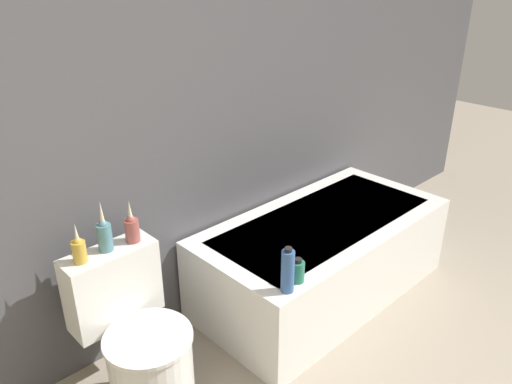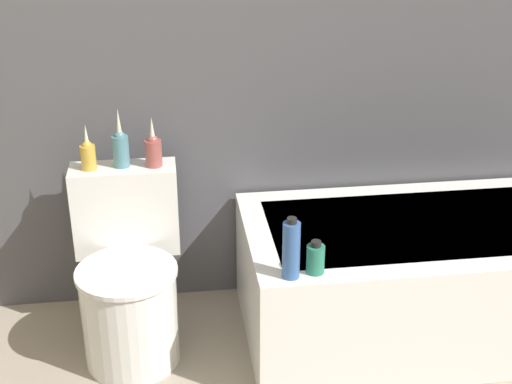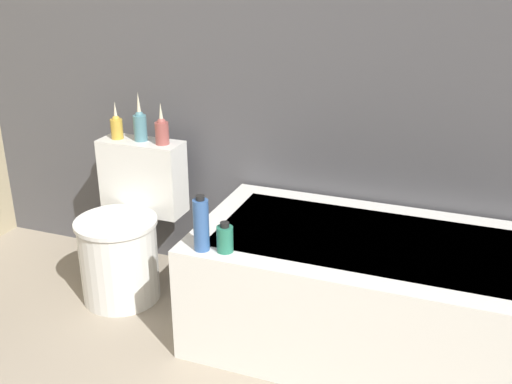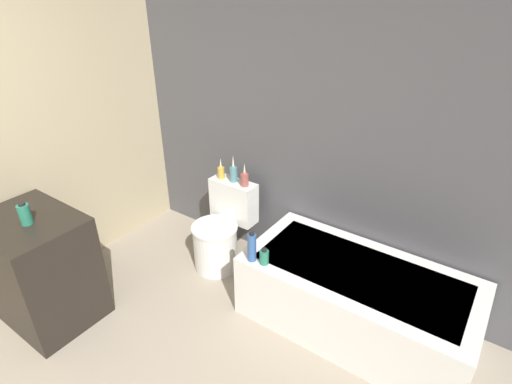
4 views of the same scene
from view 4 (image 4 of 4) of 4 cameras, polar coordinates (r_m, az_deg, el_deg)
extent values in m
cube|color=#4C4C51|center=(3.17, 7.13, 9.27)|extent=(6.40, 0.06, 2.60)
cube|color=white|center=(3.09, 13.99, -14.56)|extent=(1.61, 0.80, 0.52)
cube|color=#B7BCC6|center=(2.93, 14.58, -10.92)|extent=(1.41, 0.60, 0.01)
cylinder|color=white|center=(3.60, -5.80, -7.91)|extent=(0.38, 0.38, 0.41)
cylinder|color=white|center=(3.48, -5.97, -5.07)|extent=(0.40, 0.40, 0.02)
cube|color=white|center=(3.58, -3.21, -1.21)|extent=(0.43, 0.17, 0.38)
cube|color=black|center=(3.39, -28.39, -9.60)|extent=(0.75, 0.57, 0.86)
cylinder|color=#267259|center=(3.08, -30.12, -2.80)|extent=(0.08, 0.08, 0.14)
cylinder|color=black|center=(3.04, -30.49, -1.48)|extent=(0.04, 0.04, 0.02)
cylinder|color=gold|center=(3.54, -5.02, 2.75)|extent=(0.06, 0.06, 0.10)
sphere|color=gold|center=(3.52, -5.05, 3.49)|extent=(0.04, 0.04, 0.04)
cone|color=beige|center=(3.50, -5.08, 4.17)|extent=(0.02, 0.02, 0.09)
cylinder|color=teal|center=(3.47, -3.24, 2.51)|extent=(0.07, 0.07, 0.13)
sphere|color=teal|center=(3.44, -3.27, 3.49)|extent=(0.04, 0.04, 0.04)
cone|color=beige|center=(3.42, -3.29, 4.38)|extent=(0.02, 0.02, 0.12)
cylinder|color=#994C47|center=(3.39, -1.64, 1.73)|extent=(0.07, 0.07, 0.11)
sphere|color=#994C47|center=(3.37, -1.65, 2.57)|extent=(0.04, 0.04, 0.04)
cone|color=beige|center=(3.35, -1.66, 3.34)|extent=(0.02, 0.02, 0.10)
cylinder|color=#335999|center=(2.87, -0.60, -7.96)|extent=(0.06, 0.06, 0.22)
cylinder|color=black|center=(2.80, -0.61, -6.00)|extent=(0.03, 0.03, 0.02)
cylinder|color=#267259|center=(2.87, 1.17, -9.29)|extent=(0.07, 0.07, 0.11)
cylinder|color=black|center=(2.83, 1.18, -8.26)|extent=(0.04, 0.04, 0.02)
camera|label=1|loc=(2.89, -44.46, 12.98)|focal=35.00mm
camera|label=2|loc=(1.85, -60.93, -0.84)|focal=50.00mm
camera|label=3|loc=(0.78, -36.88, -41.24)|focal=42.00mm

